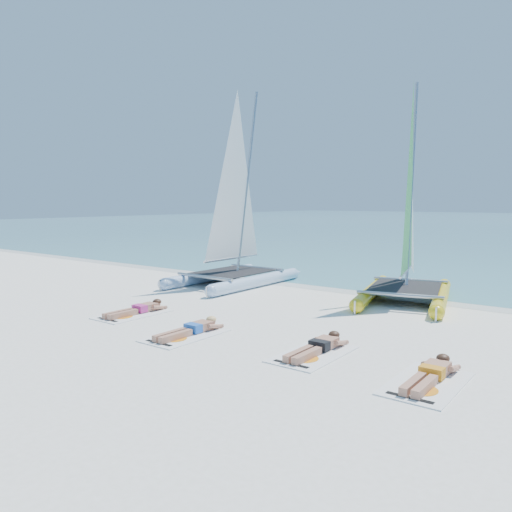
{
  "coord_description": "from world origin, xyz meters",
  "views": [
    {
      "loc": [
        7.37,
        -8.91,
        2.84
      ],
      "look_at": [
        -0.25,
        1.2,
        1.44
      ],
      "focal_mm": 35.0,
      "sensor_mm": 36.0,
      "label": 1
    }
  ],
  "objects_px": {
    "towel_a": "(133,314)",
    "sunbather_b": "(192,329)",
    "catamaran_blue": "(235,224)",
    "sunbather_a": "(138,309)",
    "towel_d": "(427,383)",
    "sunbather_c": "(318,346)",
    "catamaran_yellow": "(409,228)",
    "towel_c": "(313,354)",
    "sunbather_d": "(431,373)",
    "towel_b": "(186,335)"
  },
  "relations": [
    {
      "from": "catamaran_yellow",
      "to": "towel_b",
      "type": "height_order",
      "value": "catamaran_yellow"
    },
    {
      "from": "catamaran_yellow",
      "to": "towel_a",
      "type": "height_order",
      "value": "catamaran_yellow"
    },
    {
      "from": "sunbather_a",
      "to": "catamaran_blue",
      "type": "bearing_deg",
      "value": 100.63
    },
    {
      "from": "sunbather_a",
      "to": "sunbather_c",
      "type": "bearing_deg",
      "value": -1.01
    },
    {
      "from": "towel_a",
      "to": "sunbather_c",
      "type": "relative_size",
      "value": 1.07
    },
    {
      "from": "catamaran_yellow",
      "to": "towel_c",
      "type": "relative_size",
      "value": 3.54
    },
    {
      "from": "towel_c",
      "to": "sunbather_b",
      "type": "bearing_deg",
      "value": -173.57
    },
    {
      "from": "sunbather_c",
      "to": "towel_d",
      "type": "distance_m",
      "value": 2.22
    },
    {
      "from": "towel_a",
      "to": "towel_c",
      "type": "height_order",
      "value": "same"
    },
    {
      "from": "towel_a",
      "to": "sunbather_c",
      "type": "distance_m",
      "value": 5.28
    },
    {
      "from": "sunbather_c",
      "to": "sunbather_d",
      "type": "height_order",
      "value": "same"
    },
    {
      "from": "towel_b",
      "to": "catamaran_yellow",
      "type": "bearing_deg",
      "value": 72.11
    },
    {
      "from": "towel_b",
      "to": "sunbather_c",
      "type": "distance_m",
      "value": 2.9
    },
    {
      "from": "catamaran_yellow",
      "to": "towel_a",
      "type": "relative_size",
      "value": 3.54
    },
    {
      "from": "towel_c",
      "to": "towel_d",
      "type": "distance_m",
      "value": 2.19
    },
    {
      "from": "towel_c",
      "to": "catamaran_yellow",
      "type": "bearing_deg",
      "value": 95.19
    },
    {
      "from": "towel_a",
      "to": "towel_b",
      "type": "distance_m",
      "value": 2.54
    },
    {
      "from": "towel_d",
      "to": "sunbather_c",
      "type": "bearing_deg",
      "value": 169.13
    },
    {
      "from": "towel_d",
      "to": "catamaran_blue",
      "type": "bearing_deg",
      "value": 146.74
    },
    {
      "from": "towel_d",
      "to": "sunbather_d",
      "type": "xyz_separation_m",
      "value": [
        0.0,
        0.19,
        0.11
      ]
    },
    {
      "from": "catamaran_blue",
      "to": "sunbather_b",
      "type": "height_order",
      "value": "catamaran_blue"
    },
    {
      "from": "towel_b",
      "to": "towel_d",
      "type": "xyz_separation_m",
      "value": [
        4.99,
        0.28,
        0.0
      ]
    },
    {
      "from": "sunbather_d",
      "to": "towel_d",
      "type": "bearing_deg",
      "value": -90.0
    },
    {
      "from": "sunbather_b",
      "to": "catamaran_blue",
      "type": "bearing_deg",
      "value": 121.31
    },
    {
      "from": "sunbather_a",
      "to": "sunbather_d",
      "type": "height_order",
      "value": "same"
    },
    {
      "from": "sunbather_c",
      "to": "catamaran_yellow",
      "type": "bearing_deg",
      "value": 95.35
    },
    {
      "from": "catamaran_blue",
      "to": "sunbather_a",
      "type": "height_order",
      "value": "catamaran_blue"
    },
    {
      "from": "towel_a",
      "to": "sunbather_b",
      "type": "relative_size",
      "value": 1.07
    },
    {
      "from": "towel_a",
      "to": "sunbather_b",
      "type": "bearing_deg",
      "value": -9.45
    },
    {
      "from": "sunbather_a",
      "to": "towel_c",
      "type": "relative_size",
      "value": 0.93
    },
    {
      "from": "sunbather_b",
      "to": "towel_c",
      "type": "relative_size",
      "value": 0.93
    },
    {
      "from": "catamaran_blue",
      "to": "sunbather_b",
      "type": "bearing_deg",
      "value": -58.89
    },
    {
      "from": "towel_d",
      "to": "catamaran_yellow",
      "type": "bearing_deg",
      "value": 112.61
    },
    {
      "from": "towel_c",
      "to": "sunbather_d",
      "type": "height_order",
      "value": "sunbather_d"
    },
    {
      "from": "towel_d",
      "to": "sunbather_a",
      "type": "bearing_deg",
      "value": 176.07
    },
    {
      "from": "towel_a",
      "to": "towel_c",
      "type": "distance_m",
      "value": 5.27
    },
    {
      "from": "towel_a",
      "to": "towel_b",
      "type": "height_order",
      "value": "same"
    },
    {
      "from": "towel_c",
      "to": "towel_d",
      "type": "height_order",
      "value": "same"
    },
    {
      "from": "catamaran_yellow",
      "to": "towel_b",
      "type": "relative_size",
      "value": 3.54
    },
    {
      "from": "sunbather_c",
      "to": "sunbather_b",
      "type": "bearing_deg",
      "value": -169.74
    },
    {
      "from": "catamaran_yellow",
      "to": "towel_d",
      "type": "bearing_deg",
      "value": -81.48
    },
    {
      "from": "catamaran_blue",
      "to": "sunbather_b",
      "type": "relative_size",
      "value": 3.98
    },
    {
      "from": "towel_c",
      "to": "sunbather_c",
      "type": "height_order",
      "value": "sunbather_c"
    },
    {
      "from": "sunbather_b",
      "to": "sunbather_c",
      "type": "xyz_separation_m",
      "value": [
        2.81,
        0.51,
        0.0
      ]
    },
    {
      "from": "towel_b",
      "to": "sunbather_c",
      "type": "bearing_deg",
      "value": 14.0
    },
    {
      "from": "catamaran_yellow",
      "to": "sunbather_d",
      "type": "xyz_separation_m",
      "value": [
        2.76,
        -6.43,
        -1.94
      ]
    },
    {
      "from": "sunbather_a",
      "to": "catamaran_yellow",
      "type": "bearing_deg",
      "value": 52.48
    },
    {
      "from": "towel_a",
      "to": "sunbather_c",
      "type": "bearing_deg",
      "value": 1.07
    },
    {
      "from": "towel_a",
      "to": "towel_b",
      "type": "xyz_separation_m",
      "value": [
        2.46,
        -0.6,
        0.0
      ]
    },
    {
      "from": "sunbather_a",
      "to": "sunbather_c",
      "type": "xyz_separation_m",
      "value": [
        5.27,
        -0.09,
        0.0
      ]
    }
  ]
}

